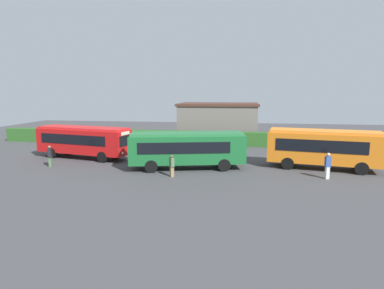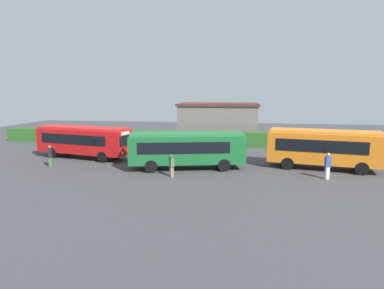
% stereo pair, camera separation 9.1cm
% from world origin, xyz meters
% --- Properties ---
extents(ground_plane, '(76.16, 76.16, 0.00)m').
position_xyz_m(ground_plane, '(0.00, 0.00, 0.00)').
color(ground_plane, '#424244').
extents(bus_red, '(9.54, 4.29, 2.97)m').
position_xyz_m(bus_red, '(-10.33, 0.93, 1.73)').
color(bus_red, red).
rests_on(bus_red, ground_plane).
extents(bus_green, '(9.59, 4.46, 2.99)m').
position_xyz_m(bus_green, '(0.05, -1.90, 1.73)').
color(bus_green, '#19602D').
rests_on(bus_green, ground_plane).
extents(bus_orange, '(9.05, 4.00, 3.18)m').
position_xyz_m(bus_orange, '(11.02, -0.39, 1.83)').
color(bus_orange, orange).
rests_on(bus_orange, ground_plane).
extents(person_left, '(0.44, 0.55, 1.78)m').
position_xyz_m(person_left, '(-13.28, 4.14, 0.93)').
color(person_left, '#334C8C').
rests_on(person_left, ground_plane).
extents(person_center, '(0.40, 0.55, 1.81)m').
position_xyz_m(person_center, '(-11.44, -2.91, 0.95)').
color(person_center, '#4C6B47').
rests_on(person_center, ground_plane).
extents(person_right, '(0.45, 0.50, 1.64)m').
position_xyz_m(person_right, '(-0.67, -4.59, 0.86)').
color(person_right, olive).
rests_on(person_right, ground_plane).
extents(person_far, '(0.45, 0.36, 1.92)m').
position_xyz_m(person_far, '(10.58, -3.54, 1.03)').
color(person_far, silver).
rests_on(person_far, ground_plane).
extents(hedge_row, '(50.08, 1.47, 1.61)m').
position_xyz_m(hedge_row, '(0.00, 10.11, 0.81)').
color(hedge_row, '#2B5B23').
rests_on(hedge_row, ground_plane).
extents(depot_building, '(10.36, 7.47, 4.72)m').
position_xyz_m(depot_building, '(1.43, 15.73, 2.37)').
color(depot_building, slate).
rests_on(depot_building, ground_plane).
extents(traffic_cone, '(0.36, 0.36, 0.60)m').
position_xyz_m(traffic_cone, '(-2.81, 5.39, 0.30)').
color(traffic_cone, orange).
rests_on(traffic_cone, ground_plane).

